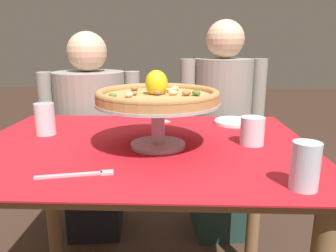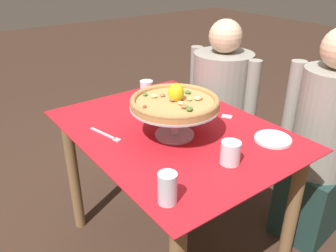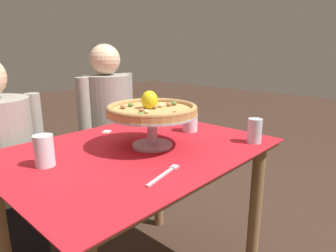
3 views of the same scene
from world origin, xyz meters
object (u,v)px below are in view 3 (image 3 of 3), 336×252
diner_right (109,139)px  side_plate (150,121)px  water_glass_side_left (44,153)px  water_glass_front_right (254,132)px  dinner_fork (165,174)px  pizza_stand (152,123)px  water_glass_side_right (189,123)px  sugar_packet (107,132)px  pizza (152,109)px

diner_right → side_plate: bearing=-91.0°
side_plate → water_glass_side_left: bearing=-165.1°
water_glass_front_right → side_plate: water_glass_front_right is taller
side_plate → dinner_fork: (-0.47, -0.56, -0.01)m
dinner_fork → pizza_stand: bearing=53.5°
water_glass_side_right → diner_right: size_ratio=0.08×
water_glass_side_left → sugar_packet: bearing=26.1°
side_plate → dinner_fork: 0.73m
pizza → water_glass_front_right: 0.47m
water_glass_side_right → diner_right: bearing=90.5°
side_plate → diner_right: 0.46m
water_glass_side_left → dinner_fork: (0.24, -0.37, -0.05)m
pizza_stand → diner_right: (0.30, 0.73, -0.29)m
water_glass_side_left → water_glass_front_right: water_glass_side_left is taller
pizza_stand → sugar_packet: (-0.00, 0.33, -0.10)m
diner_right → sugar_packet: bearing=-126.7°
pizza → dinner_fork: bearing=-126.4°
pizza → water_glass_front_right: (0.35, -0.30, -0.12)m
side_plate → sugar_packet: side_plate is taller
water_glass_side_left → dinner_fork: water_glass_side_left is taller
pizza_stand → dinner_fork: size_ratio=2.03×
dinner_fork → water_glass_side_left: bearing=122.5°
diner_right → water_glass_side_left: bearing=-139.7°
water_glass_side_right → pizza: bearing=-172.7°
side_plate → diner_right: bearing=89.0°
pizza_stand → water_glass_side_right: bearing=7.4°
water_glass_side_left → water_glass_front_right: (0.76, -0.42, -0.00)m
water_glass_side_right → side_plate: bearing=92.8°
pizza_stand → pizza: (-0.00, 0.00, 0.06)m
water_glass_side_left → side_plate: size_ratio=0.72×
water_glass_front_right → diner_right: size_ratio=0.09×
water_glass_side_left → water_glass_front_right: 0.87m
water_glass_side_left → diner_right: size_ratio=0.10×
dinner_fork → diner_right: diner_right is taller
pizza_stand → pizza: pizza is taller
sugar_packet → diner_right: diner_right is taller
water_glass_side_left → diner_right: 0.96m
side_plate → sugar_packet: 0.29m
side_plate → dinner_fork: bearing=-130.1°
pizza_stand → water_glass_side_right: 0.31m
pizza → water_glass_side_right: size_ratio=4.19×
pizza_stand → sugar_packet: bearing=90.3°
pizza_stand → water_glass_front_right: (0.35, -0.30, -0.06)m
pizza → water_glass_side_left: bearing=163.0°
pizza_stand → water_glass_front_right: pizza_stand is taller
water_glass_front_right → sugar_packet: size_ratio=2.19×
side_plate → diner_right: size_ratio=0.13×
diner_right → pizza: bearing=-112.2°
water_glass_side_right → sugar_packet: size_ratio=1.82×
side_plate → pizza: bearing=-132.7°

